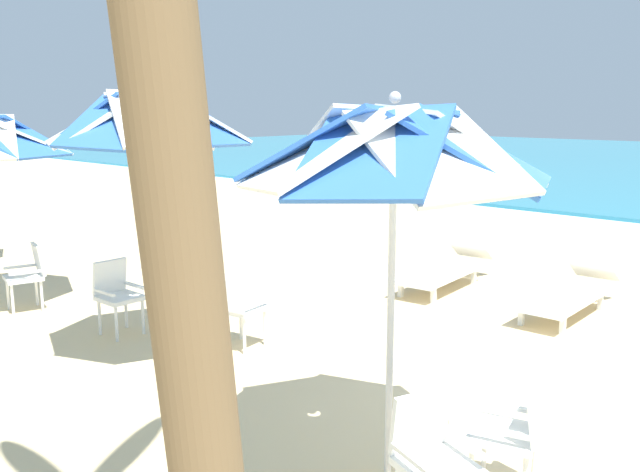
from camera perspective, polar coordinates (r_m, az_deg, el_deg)
ground_plane at (r=7.14m, az=17.44°, el=-11.35°), size 80.00×80.00×0.00m
beach_umbrella_0 at (r=4.58m, az=6.18°, el=7.04°), size 2.14×2.14×2.72m
plastic_chair_0 at (r=4.52m, az=9.28°, el=-17.49°), size 0.59×0.57×0.87m
plastic_chair_1 at (r=4.96m, az=15.98°, el=-15.15°), size 0.57×0.54×0.87m
beach_umbrella_1 at (r=7.03m, az=-14.08°, el=9.17°), size 2.05×2.05×2.88m
plastic_chair_2 at (r=8.33m, az=-16.56°, el=-4.50°), size 0.48×0.45×0.87m
plastic_chair_3 at (r=7.54m, az=-6.85°, el=-5.71°), size 0.50×0.53×0.87m
plastic_chair_4 at (r=9.66m, az=-23.08°, el=-2.84°), size 0.53×0.56×0.87m
sun_lounger_1 at (r=9.35m, az=20.05°, el=-4.43°), size 0.71×2.17×0.62m
sun_lounger_2 at (r=10.21m, az=10.39°, el=-2.68°), size 0.85×2.20×0.62m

